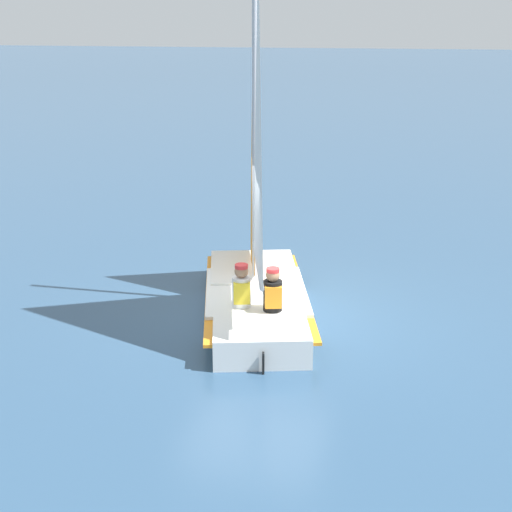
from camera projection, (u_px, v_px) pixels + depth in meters
name	position (u px, v px, depth m)	size (l,w,h in m)	color
ground_plane	(256.00, 315.00, 12.24)	(260.00, 260.00, 0.00)	#2D4C6B
sailboat_main	(256.00, 269.00, 11.92)	(2.82, 4.42, 6.15)	white
sailor_helm	(242.00, 296.00, 11.35)	(0.37, 0.40, 1.16)	black
sailor_crew	(273.00, 300.00, 11.18)	(0.37, 0.40, 1.16)	black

